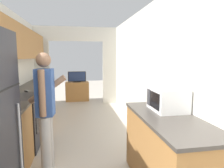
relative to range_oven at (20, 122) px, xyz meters
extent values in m
cube|color=#9E6B38|center=(-0.15, 0.74, 1.38)|extent=(0.32, 4.19, 0.63)
cube|color=silver|center=(2.31, -0.33, 0.80)|extent=(0.06, 7.86, 2.50)
cube|color=silver|center=(-0.18, 3.03, 0.57)|extent=(0.65, 0.06, 2.05)
cube|color=silver|center=(2.16, 3.03, 0.57)|extent=(0.65, 0.06, 2.05)
cube|color=silver|center=(0.99, 3.03, 1.82)|extent=(2.99, 0.06, 0.45)
cube|color=#9E6B38|center=(-0.01, -0.87, -0.02)|extent=(0.60, 0.97, 0.86)
cube|color=#9E6B38|center=(-0.01, 1.61, -0.02)|extent=(0.60, 2.46, 0.86)
cube|color=#3D3833|center=(-0.01, 1.62, 0.43)|extent=(0.62, 2.47, 0.03)
cube|color=#9E6B38|center=(1.98, -1.51, -0.02)|extent=(0.60, 1.47, 0.86)
cube|color=#3D3833|center=(1.98, -1.51, 0.43)|extent=(0.62, 1.49, 0.03)
cube|color=black|center=(0.40, -1.79, 0.84)|extent=(0.01, 0.80, 0.01)
cylinder|color=#99999E|center=(0.41, -1.52, 0.30)|extent=(0.02, 0.02, 0.72)
cube|color=black|center=(0.00, 0.00, -0.01)|extent=(0.62, 0.77, 0.90)
cube|color=black|center=(0.32, 0.00, -0.01)|extent=(0.01, 0.52, 0.27)
cylinder|color=#B7B7BC|center=(0.34, 0.00, 0.22)|extent=(0.02, 0.61, 0.02)
cylinder|color=#232328|center=(0.13, -0.17, 0.44)|extent=(0.16, 0.16, 0.01)
cylinder|color=#232328|center=(0.13, 0.17, 0.44)|extent=(0.16, 0.16, 0.01)
cylinder|color=#232328|center=(-0.12, -0.17, 0.44)|extent=(0.16, 0.16, 0.01)
cylinder|color=#232328|center=(-0.12, 0.17, 0.44)|extent=(0.16, 0.16, 0.01)
cylinder|color=#9E9E9E|center=(0.56, -0.98, -0.05)|extent=(0.14, 0.14, 0.81)
cylinder|color=#9E9E9E|center=(0.58, -0.81, -0.05)|extent=(0.14, 0.14, 0.81)
cube|color=#335193|center=(0.57, -0.89, 0.65)|extent=(0.23, 0.23, 0.60)
cylinder|color=#8C664C|center=(0.56, -1.04, 0.67)|extent=(0.09, 0.09, 0.57)
cylinder|color=#8C664C|center=(0.58, -0.75, 0.67)|extent=(0.52, 0.12, 0.39)
sphere|color=#8C664C|center=(0.57, -0.89, 1.07)|extent=(0.18, 0.18, 0.18)
cube|color=white|center=(2.08, -1.25, 0.59)|extent=(0.37, 0.47, 0.29)
cube|color=black|center=(1.89, -1.30, 0.59)|extent=(0.01, 0.28, 0.20)
cube|color=#38383D|center=(1.89, -1.09, 0.59)|extent=(0.01, 0.09, 0.21)
cube|color=#9E6B38|center=(0.99, 3.60, -0.12)|extent=(0.81, 0.42, 0.67)
cube|color=black|center=(0.99, 3.56, 0.23)|extent=(0.27, 0.16, 0.02)
cube|color=black|center=(0.99, 3.56, 0.42)|extent=(0.62, 0.04, 0.35)
cube|color=navy|center=(0.99, 3.54, 0.42)|extent=(0.57, 0.01, 0.31)
cube|color=#B7B7BC|center=(0.02, 0.61, 0.44)|extent=(0.14, 0.18, 0.00)
cube|color=black|center=(0.02, 0.46, 0.45)|extent=(0.08, 0.11, 0.02)
camera|label=1|loc=(0.97, -3.52, 1.11)|focal=32.00mm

